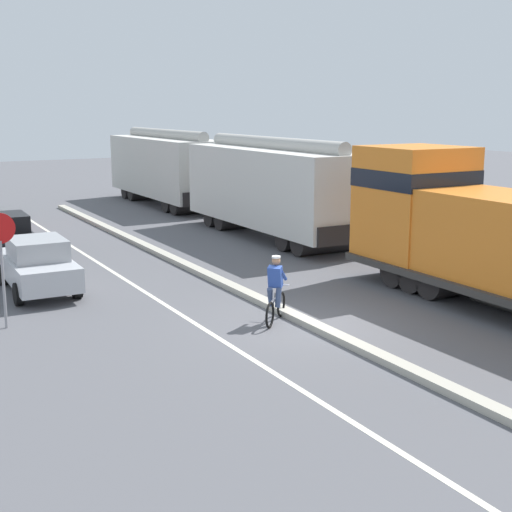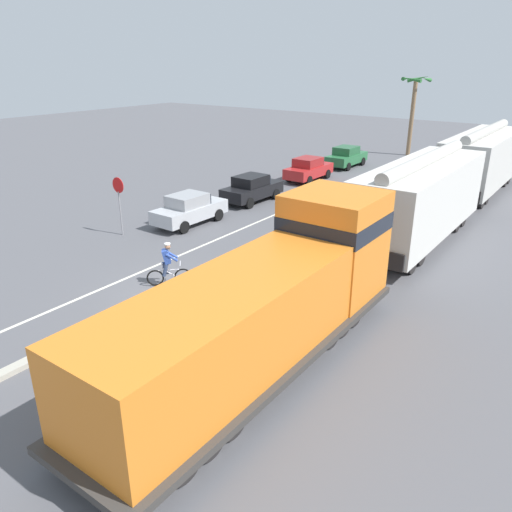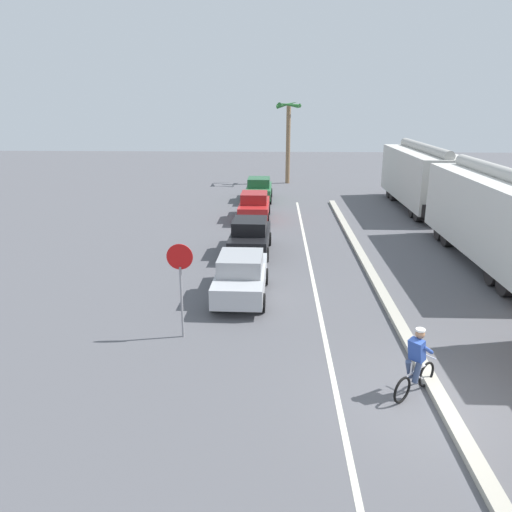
{
  "view_description": "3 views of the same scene",
  "coord_description": "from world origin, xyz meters",
  "px_view_note": "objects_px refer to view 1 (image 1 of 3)",
  "views": [
    {
      "loc": [
        -9.5,
        -14.61,
        5.39
      ],
      "look_at": [
        -0.4,
        1.65,
        1.47
      ],
      "focal_mm": 50.0,
      "sensor_mm": 36.0,
      "label": 1
    },
    {
      "loc": [
        12.39,
        -11.84,
        8.19
      ],
      "look_at": [
        2.73,
        1.52,
        1.6
      ],
      "focal_mm": 35.0,
      "sensor_mm": 36.0,
      "label": 2
    },
    {
      "loc": [
        -3.93,
        -10.25,
        6.75
      ],
      "look_at": [
        -4.64,
        8.11,
        1.02
      ],
      "focal_mm": 35.0,
      "sensor_mm": 36.0,
      "label": 3
    }
  ],
  "objects_px": {
    "hopper_car_lead": "(273,188)",
    "cyclist": "(276,291)",
    "locomotive": "(503,243)",
    "hopper_car_middle": "(166,168)",
    "stop_sign": "(1,248)",
    "parked_car_black": "(5,236)",
    "parked_car_silver": "(38,265)"
  },
  "relations": [
    {
      "from": "hopper_car_lead",
      "to": "cyclist",
      "type": "height_order",
      "value": "hopper_car_lead"
    },
    {
      "from": "locomotive",
      "to": "cyclist",
      "type": "xyz_separation_m",
      "value": [
        -6.03,
        1.82,
        -0.98
      ]
    },
    {
      "from": "hopper_car_middle",
      "to": "stop_sign",
      "type": "height_order",
      "value": "hopper_car_middle"
    },
    {
      "from": "stop_sign",
      "to": "parked_car_black",
      "type": "bearing_deg",
      "value": 79.71
    },
    {
      "from": "locomotive",
      "to": "hopper_car_lead",
      "type": "distance_m",
      "value": 12.16
    },
    {
      "from": "locomotive",
      "to": "parked_car_black",
      "type": "distance_m",
      "value": 17.03
    },
    {
      "from": "parked_car_black",
      "to": "cyclist",
      "type": "height_order",
      "value": "cyclist"
    },
    {
      "from": "hopper_car_middle",
      "to": "parked_car_black",
      "type": "xyz_separation_m",
      "value": [
        -10.53,
        -10.4,
        -1.26
      ]
    },
    {
      "from": "parked_car_silver",
      "to": "stop_sign",
      "type": "height_order",
      "value": "stop_sign"
    },
    {
      "from": "parked_car_silver",
      "to": "stop_sign",
      "type": "distance_m",
      "value": 3.76
    },
    {
      "from": "hopper_car_lead",
      "to": "parked_car_silver",
      "type": "xyz_separation_m",
      "value": [
        -10.58,
        -4.26,
        -1.26
      ]
    },
    {
      "from": "hopper_car_middle",
      "to": "locomotive",
      "type": "bearing_deg",
      "value": -90.0
    },
    {
      "from": "hopper_car_lead",
      "to": "cyclist",
      "type": "relative_size",
      "value": 6.18
    },
    {
      "from": "cyclist",
      "to": "stop_sign",
      "type": "height_order",
      "value": "stop_sign"
    },
    {
      "from": "parked_car_silver",
      "to": "cyclist",
      "type": "bearing_deg",
      "value": -53.18
    },
    {
      "from": "locomotive",
      "to": "hopper_car_lead",
      "type": "height_order",
      "value": "locomotive"
    },
    {
      "from": "locomotive",
      "to": "cyclist",
      "type": "height_order",
      "value": "locomotive"
    },
    {
      "from": "stop_sign",
      "to": "hopper_car_lead",
      "type": "bearing_deg",
      "value": 31.7
    },
    {
      "from": "hopper_car_middle",
      "to": "parked_car_silver",
      "type": "height_order",
      "value": "hopper_car_middle"
    },
    {
      "from": "parked_car_silver",
      "to": "parked_car_black",
      "type": "bearing_deg",
      "value": 89.45
    },
    {
      "from": "parked_car_silver",
      "to": "cyclist",
      "type": "height_order",
      "value": "cyclist"
    },
    {
      "from": "hopper_car_middle",
      "to": "stop_sign",
      "type": "distance_m",
      "value": 22.59
    },
    {
      "from": "hopper_car_middle",
      "to": "cyclist",
      "type": "relative_size",
      "value": 6.18
    },
    {
      "from": "hopper_car_lead",
      "to": "stop_sign",
      "type": "relative_size",
      "value": 3.68
    },
    {
      "from": "cyclist",
      "to": "hopper_car_lead",
      "type": "bearing_deg",
      "value": 59.75
    },
    {
      "from": "hopper_car_lead",
      "to": "cyclist",
      "type": "bearing_deg",
      "value": -120.25
    },
    {
      "from": "parked_car_black",
      "to": "parked_car_silver",
      "type": "bearing_deg",
      "value": -90.55
    },
    {
      "from": "hopper_car_middle",
      "to": "stop_sign",
      "type": "relative_size",
      "value": 3.68
    },
    {
      "from": "parked_car_silver",
      "to": "parked_car_black",
      "type": "height_order",
      "value": "same"
    },
    {
      "from": "hopper_car_middle",
      "to": "parked_car_silver",
      "type": "xyz_separation_m",
      "value": [
        -10.58,
        -15.86,
        -1.26
      ]
    },
    {
      "from": "cyclist",
      "to": "stop_sign",
      "type": "distance_m",
      "value": 6.82
    },
    {
      "from": "parked_car_black",
      "to": "hopper_car_middle",
      "type": "bearing_deg",
      "value": 44.66
    }
  ]
}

